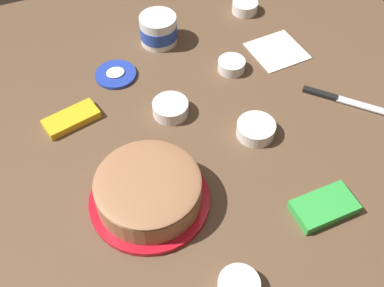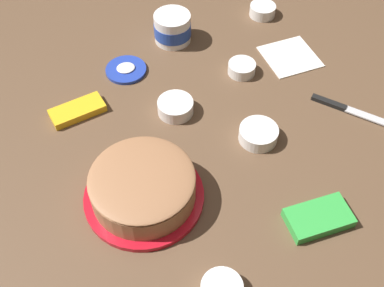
# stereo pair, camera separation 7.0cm
# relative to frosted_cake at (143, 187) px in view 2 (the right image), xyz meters

# --- Properties ---
(ground_plane) EXTENTS (1.54, 1.54, 0.00)m
(ground_plane) POSITION_rel_frosted_cake_xyz_m (-0.22, -0.15, -0.04)
(ground_plane) COLOR brown
(frosted_cake) EXTENTS (0.28, 0.28, 0.09)m
(frosted_cake) POSITION_rel_frosted_cake_xyz_m (0.00, 0.00, 0.00)
(frosted_cake) COLOR red
(frosted_cake) RESTS_ON ground_plane
(frosting_tub) EXTENTS (0.11, 0.11, 0.09)m
(frosting_tub) POSITION_rel_frosted_cake_xyz_m (-0.22, -0.54, 0.00)
(frosting_tub) COLOR white
(frosting_tub) RESTS_ON ground_plane
(frosting_tub_lid) EXTENTS (0.12, 0.12, 0.02)m
(frosting_tub_lid) POSITION_rel_frosted_cake_xyz_m (-0.05, -0.44, -0.04)
(frosting_tub_lid) COLOR #233DAD
(frosting_tub_lid) RESTS_ON ground_plane
(spreading_knife) EXTENTS (0.18, 0.18, 0.01)m
(spreading_knife) POSITION_rel_frosted_cake_xyz_m (-0.58, -0.11, -0.04)
(spreading_knife) COLOR silver
(spreading_knife) RESTS_ON ground_plane
(sprinkle_bowl_rainbow) EXTENTS (0.10, 0.10, 0.04)m
(sprinkle_bowl_rainbow) POSITION_rel_frosted_cake_xyz_m (-0.32, -0.09, -0.02)
(sprinkle_bowl_rainbow) COLOR white
(sprinkle_bowl_rainbow) RESTS_ON ground_plane
(sprinkle_bowl_yellow) EXTENTS (0.08, 0.08, 0.03)m
(sprinkle_bowl_yellow) POSITION_rel_frosted_cake_xyz_m (-0.37, -0.34, -0.03)
(sprinkle_bowl_yellow) COLOR white
(sprinkle_bowl_yellow) RESTS_ON ground_plane
(sprinkle_bowl_pink) EXTENTS (0.10, 0.10, 0.04)m
(sprinkle_bowl_pink) POSITION_rel_frosted_cake_xyz_m (-0.14, -0.24, -0.02)
(sprinkle_bowl_pink) COLOR white
(sprinkle_bowl_pink) RESTS_ON ground_plane
(sprinkle_bowl_blue) EXTENTS (0.08, 0.08, 0.04)m
(sprinkle_bowl_blue) POSITION_rel_frosted_cake_xyz_m (-0.53, -0.58, -0.02)
(sprinkle_bowl_blue) COLOR white
(sprinkle_bowl_blue) RESTS_ON ground_plane
(candy_box_lower) EXTENTS (0.15, 0.10, 0.02)m
(candy_box_lower) POSITION_rel_frosted_cake_xyz_m (0.11, -0.31, -0.03)
(candy_box_lower) COLOR yellow
(candy_box_lower) RESTS_ON ground_plane
(candy_box_upper) EXTENTS (0.15, 0.09, 0.03)m
(candy_box_upper) POSITION_rel_frosted_cake_xyz_m (-0.36, 0.17, -0.03)
(candy_box_upper) COLOR green
(candy_box_upper) RESTS_ON ground_plane
(paper_napkin) EXTENTS (0.16, 0.16, 0.01)m
(paper_napkin) POSITION_rel_frosted_cake_xyz_m (-0.53, -0.36, -0.04)
(paper_napkin) COLOR white
(paper_napkin) RESTS_ON ground_plane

